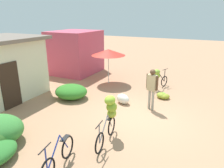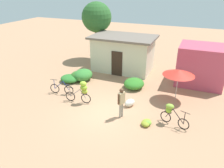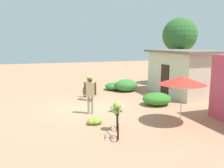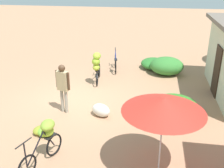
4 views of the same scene
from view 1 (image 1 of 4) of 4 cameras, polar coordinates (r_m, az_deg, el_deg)
The scene contains 10 objects.
ground_plane at distance 8.58m, azimuth 7.75°, elevation -8.94°, with size 60.00×60.00×0.00m, color tan.
shop_pink at distance 14.95m, azimuth -9.87°, elevation 8.50°, with size 3.20×2.80×2.86m, color #C24860.
hedge_bush_by_door at distance 10.44m, azimuth -10.98°, elevation -2.02°, with size 1.42×1.60×0.68m, color #337E27.
market_umbrella at distance 12.21m, azimuth -0.98°, elevation 8.57°, with size 1.96×1.96×2.02m.
bicycle_leftmost at distance 5.98m, azimuth -14.34°, elevation -18.65°, with size 1.65×0.33×0.99m.
bicycle_near_pile at distance 6.80m, azimuth -0.62°, elevation -7.95°, with size 1.69×0.49×1.46m.
bicycle_center_loaded at distance 11.59m, azimuth 12.30°, elevation 1.84°, with size 1.56×0.58×1.15m.
banana_pile_on_ground at distance 10.59m, azimuth 13.57°, elevation -3.09°, with size 0.69×0.83×0.28m.
produce_sack at distance 9.71m, azimuth 2.96°, elevation -4.01°, with size 0.70×0.44×0.44m, color silver.
person_vendor at distance 8.94m, azimuth 10.76°, elevation -0.30°, with size 0.32×0.55×1.78m.
Camera 1 is at (-7.29, -2.28, 3.90)m, focal length 33.79 mm.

